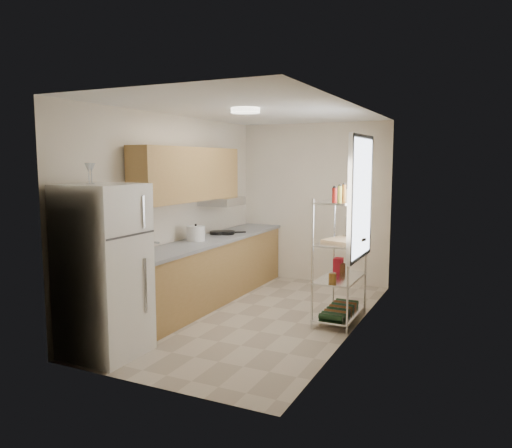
% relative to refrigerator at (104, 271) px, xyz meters
% --- Properties ---
extents(room, '(2.52, 4.42, 2.62)m').
position_rel_refrigerator_xyz_m(room, '(0.87, 1.78, 0.42)').
color(room, '#C2B29D').
rests_on(room, ground).
extents(counter_run, '(0.63, 3.51, 0.90)m').
position_rel_refrigerator_xyz_m(counter_run, '(-0.05, 2.22, -0.43)').
color(counter_run, '#A77D47').
rests_on(counter_run, ground).
extents(upper_cabinets, '(0.33, 2.20, 0.72)m').
position_rel_refrigerator_xyz_m(upper_cabinets, '(-0.18, 1.88, 0.93)').
color(upper_cabinets, '#A77D47').
rests_on(upper_cabinets, room).
extents(range_hood, '(0.50, 0.60, 0.12)m').
position_rel_refrigerator_xyz_m(range_hood, '(-0.13, 2.68, 0.51)').
color(range_hood, '#B7BABC').
rests_on(range_hood, room).
extents(window, '(0.06, 1.00, 1.46)m').
position_rel_refrigerator_xyz_m(window, '(2.10, 2.13, 0.67)').
color(window, white).
rests_on(window, room).
extents(bakers_rack, '(0.45, 0.90, 1.73)m').
position_rel_refrigerator_xyz_m(bakers_rack, '(1.88, 2.08, 0.23)').
color(bakers_rack, silver).
rests_on(bakers_rack, ground).
extents(ceiling_dome, '(0.34, 0.34, 0.05)m').
position_rel_refrigerator_xyz_m(ceiling_dome, '(0.87, 1.48, 1.69)').
color(ceiling_dome, white).
rests_on(ceiling_dome, room).
extents(refrigerator, '(0.72, 0.72, 1.76)m').
position_rel_refrigerator_xyz_m(refrigerator, '(0.00, 0.00, 0.00)').
color(refrigerator, white).
rests_on(refrigerator, ground).
extents(wine_glass_a, '(0.07, 0.07, 0.21)m').
position_rel_refrigerator_xyz_m(wine_glass_a, '(-0.07, -0.04, 0.98)').
color(wine_glass_a, silver).
rests_on(wine_glass_a, refrigerator).
extents(wine_glass_b, '(0.07, 0.07, 0.21)m').
position_rel_refrigerator_xyz_m(wine_glass_b, '(-0.07, -0.08, 0.98)').
color(wine_glass_b, silver).
rests_on(wine_glass_b, refrigerator).
extents(rice_cooker, '(0.25, 0.25, 0.21)m').
position_rel_refrigerator_xyz_m(rice_cooker, '(-0.12, 1.93, 0.12)').
color(rice_cooker, white).
rests_on(rice_cooker, counter_run).
extents(frying_pan_large, '(0.30, 0.30, 0.04)m').
position_rel_refrigerator_xyz_m(frying_pan_large, '(-0.16, 2.62, 0.04)').
color(frying_pan_large, black).
rests_on(frying_pan_large, counter_run).
extents(frying_pan_small, '(0.33, 0.33, 0.05)m').
position_rel_refrigerator_xyz_m(frying_pan_small, '(-0.04, 2.66, 0.04)').
color(frying_pan_small, black).
rests_on(frying_pan_small, counter_run).
extents(cutting_board, '(0.47, 0.55, 0.03)m').
position_rel_refrigerator_xyz_m(cutting_board, '(1.91, 2.07, 0.15)').
color(cutting_board, tan).
rests_on(cutting_board, bakers_rack).
extents(espresso_machine, '(0.21, 0.28, 0.30)m').
position_rel_refrigerator_xyz_m(espresso_machine, '(1.99, 2.38, 0.28)').
color(espresso_machine, black).
rests_on(espresso_machine, bakers_rack).
extents(storage_bag, '(0.11, 0.15, 0.17)m').
position_rel_refrigerator_xyz_m(storage_bag, '(1.75, 2.41, -0.23)').
color(storage_bag, maroon).
rests_on(storage_bag, bakers_rack).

